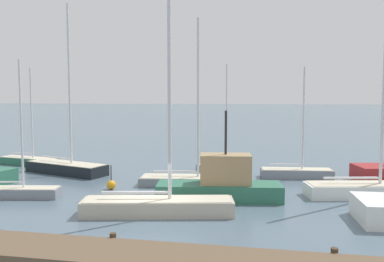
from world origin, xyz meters
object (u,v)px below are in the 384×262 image
(sailboat_2, at_px, (296,172))
(sailboat_3, at_px, (29,160))
(sailboat_5, at_px, (66,166))
(fishing_boat_2, at_px, (221,184))
(sailboat_6, at_px, (222,167))
(sailboat_7, at_px, (190,178))
(channel_buoy_0, at_px, (111,185))
(sailboat_4, at_px, (370,187))
(sailboat_0, at_px, (158,201))
(sailboat_1, at_px, (17,190))

(sailboat_2, bearing_deg, sailboat_3, 170.18)
(sailboat_5, distance_m, fishing_boat_2, 13.41)
(sailboat_6, distance_m, sailboat_7, 5.05)
(sailboat_2, relative_size, channel_buoy_0, 5.16)
(sailboat_4, relative_size, fishing_boat_2, 1.68)
(sailboat_5, xyz_separation_m, sailboat_6, (11.36, 2.59, -0.18))
(sailboat_0, distance_m, sailboat_6, 11.61)
(sailboat_3, xyz_separation_m, sailboat_6, (16.25, -0.23, -0.03))
(sailboat_4, bearing_deg, channel_buoy_0, 171.94)
(sailboat_0, distance_m, sailboat_2, 12.62)
(sailboat_2, xyz_separation_m, sailboat_6, (-5.36, 1.08, -0.02))
(sailboat_0, xyz_separation_m, sailboat_6, (1.80, 11.47, -0.29))
(sailboat_5, bearing_deg, sailboat_6, 30.80)
(sailboat_0, relative_size, sailboat_4, 1.18)
(sailboat_3, height_order, sailboat_5, sailboat_5)
(sailboat_3, bearing_deg, sailboat_5, -19.45)
(sailboat_0, relative_size, fishing_boat_2, 1.98)
(sailboat_1, relative_size, sailboat_7, 0.73)
(sailboat_6, bearing_deg, sailboat_7, -89.12)
(sailboat_5, bearing_deg, sailboat_2, 23.11)
(sailboat_1, bearing_deg, sailboat_5, 86.18)
(sailboat_1, height_order, sailboat_5, sailboat_5)
(sailboat_0, distance_m, channel_buoy_0, 6.34)
(sailboat_3, height_order, sailboat_4, sailboat_4)
(sailboat_2, relative_size, sailboat_3, 0.97)
(sailboat_6, distance_m, channel_buoy_0, 9.16)
(sailboat_3, bearing_deg, sailboat_6, 9.76)
(sailboat_1, bearing_deg, sailboat_3, 109.51)
(sailboat_6, bearing_deg, sailboat_0, -80.46)
(sailboat_5, xyz_separation_m, sailboat_7, (9.84, -2.22, -0.11))
(sailboat_7, distance_m, fishing_boat_2, 4.07)
(sailboat_6, bearing_deg, sailboat_4, -14.05)
(sailboat_5, bearing_deg, sailboat_0, -24.93)
(sailboat_1, distance_m, sailboat_7, 10.31)
(sailboat_1, distance_m, sailboat_2, 18.14)
(sailboat_4, bearing_deg, fishing_boat_2, -176.64)
(sailboat_2, xyz_separation_m, sailboat_7, (-6.89, -3.73, 0.06))
(channel_buoy_0, bearing_deg, sailboat_3, 145.16)
(sailboat_0, xyz_separation_m, channel_buoy_0, (-4.30, 4.65, -0.39))
(sailboat_1, height_order, fishing_boat_2, sailboat_1)
(sailboat_3, height_order, sailboat_7, sailboat_7)
(sailboat_6, bearing_deg, sailboat_2, 7.05)
(sailboat_5, relative_size, sailboat_7, 1.16)
(sailboat_4, height_order, sailboat_7, sailboat_4)
(sailboat_2, bearing_deg, sailboat_7, -157.92)
(sailboat_0, relative_size, sailboat_2, 1.81)
(sailboat_3, relative_size, sailboat_5, 0.65)
(sailboat_3, relative_size, channel_buoy_0, 5.34)
(sailboat_2, height_order, sailboat_5, sailboat_5)
(fishing_boat_2, bearing_deg, sailboat_1, -179.86)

